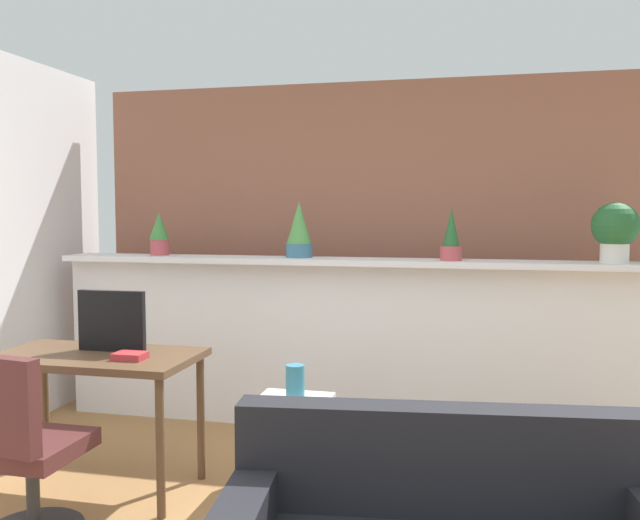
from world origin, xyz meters
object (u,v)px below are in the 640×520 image
Objects in this scene: potted_plant_2 at (451,237)px; book_on_desk at (130,356)px; potted_plant_0 at (159,233)px; desk at (96,369)px; tv_monitor at (112,321)px; office_chair at (22,465)px; side_cube_shelf at (292,445)px; potted_plant_3 at (615,229)px; potted_plant_1 at (299,230)px; vase_on_shelf at (295,383)px.

book_on_desk is at bearing -140.47° from potted_plant_2.
desk is (0.25, -1.28, -0.69)m from potted_plant_0.
tv_monitor reaches higher than office_chair.
side_cube_shelf is (1.01, 0.88, -0.14)m from office_chair.
desk is 1.21× the size of office_chair.
potted_plant_0 is 3.10m from potted_plant_3.
potted_plant_3 is at bearing 22.85° from tv_monitor.
side_cube_shelf is (-0.80, -1.02, -1.10)m from potted_plant_2.
potted_plant_0 is at bearing 140.60° from side_cube_shelf.
potted_plant_0 is 1.06m from potted_plant_1.
office_chair is 1.37m from vase_on_shelf.
potted_plant_1 is 2.41× the size of book_on_desk.
potted_plant_1 is at bearing 179.02° from potted_plant_3.
potted_plant_3 is 2.34× the size of book_on_desk.
potted_plant_1 is at bearing 176.74° from potted_plant_2.
potted_plant_0 is 1.94× the size of book_on_desk.
potted_plant_3 reaches higher than tv_monitor.
potted_plant_0 is at bearing 98.48° from office_chair.
desk is 2.20× the size of side_cube_shelf.
desk is at bearing -146.28° from potted_plant_2.
office_chair is at bearing -133.66° from potted_plant_2.
book_on_desk is (0.51, -1.36, -0.59)m from potted_plant_0.
office_chair is at bearing -91.48° from tv_monitor.
book_on_desk reaches higher than desk.
potted_plant_2 is at bearing 32.76° from tv_monitor.
office_chair is (0.04, -0.67, -0.28)m from desk.
vase_on_shelf is at bearing 11.55° from desk.
tv_monitor is at bearing -172.19° from side_cube_shelf.
office_chair is (-0.77, -1.96, -1.00)m from potted_plant_1.
potted_plant_3 is 3.20m from desk.
book_on_desk is (0.22, 0.58, 0.38)m from office_chair.
potted_plant_2 is at bearing -178.60° from potted_plant_3.
potted_plant_1 is 1.61m from book_on_desk.
potted_plant_2 reaches higher than desk.
vase_on_shelf is (0.26, -1.08, -0.79)m from potted_plant_1.
potted_plant_0 is 2.20m from office_chair.
desk is 0.29m from book_on_desk.
vase_on_shelf is (-0.78, -1.02, -0.75)m from potted_plant_2.
vase_on_shelf is at bearing 20.33° from book_on_desk.
potted_plant_2 is at bearing 46.34° from office_chair.
potted_plant_1 is at bearing 68.20° from book_on_desk.
potted_plant_3 is 3.07m from tv_monitor.
potted_plant_3 is at bearing 27.30° from book_on_desk.
tv_monitor is (-1.79, -1.15, -0.43)m from potted_plant_2.
book_on_desk reaches higher than vase_on_shelf.
side_cube_shelf is at bearing -175.05° from vase_on_shelf.
potted_plant_1 is 1.14× the size of potted_plant_2.
potted_plant_3 reaches higher than book_on_desk.
tv_monitor is (0.31, -1.20, -0.44)m from potted_plant_0.
potted_plant_0 is 0.29× the size of desk.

